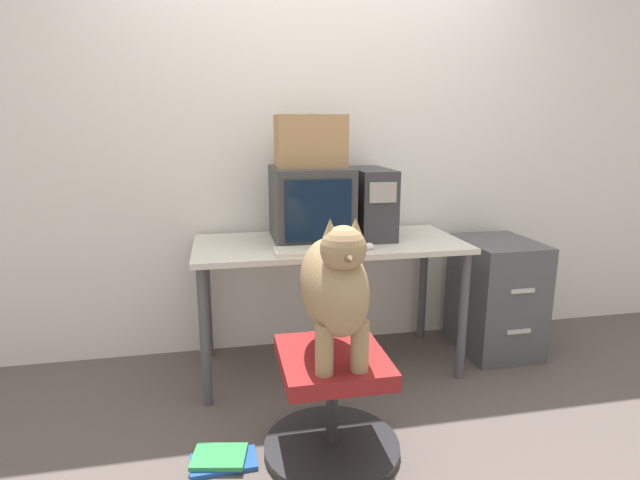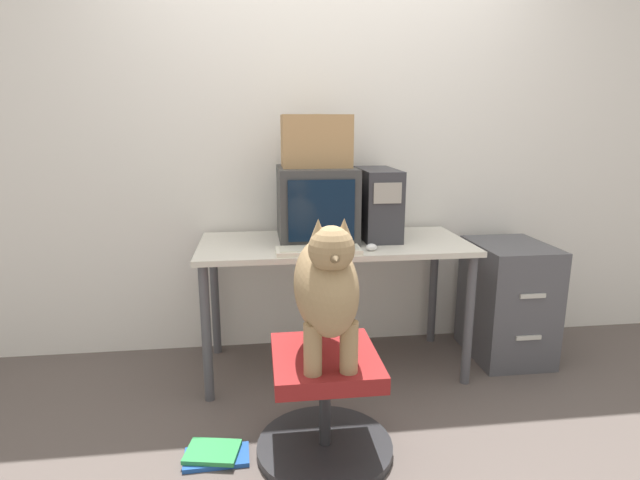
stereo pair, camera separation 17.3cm
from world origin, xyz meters
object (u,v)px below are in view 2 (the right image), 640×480
(office_chair, at_px, (325,404))
(cardboard_box, at_px, (316,141))
(dog, at_px, (326,284))
(filing_cabinet, at_px, (507,300))
(keyboard, at_px, (318,250))
(crt_monitor, at_px, (316,204))
(book_stack_floor, at_px, (215,455))
(pc_tower, at_px, (377,203))

(office_chair, relative_size, cardboard_box, 1.60)
(dog, height_order, filing_cabinet, dog)
(dog, bearing_deg, keyboard, 86.05)
(keyboard, distance_m, office_chair, 0.76)
(crt_monitor, relative_size, keyboard, 1.08)
(keyboard, relative_size, book_stack_floor, 1.53)
(crt_monitor, bearing_deg, pc_tower, 4.50)
(pc_tower, distance_m, office_chair, 1.21)
(dog, relative_size, cardboard_box, 1.62)
(dog, xyz_separation_m, book_stack_floor, (-0.47, 0.04, -0.76))
(office_chair, relative_size, filing_cabinet, 0.84)
(cardboard_box, bearing_deg, keyboard, -94.63)
(dog, relative_size, filing_cabinet, 0.85)
(pc_tower, height_order, book_stack_floor, pc_tower)
(crt_monitor, distance_m, filing_cabinet, 1.31)
(filing_cabinet, xyz_separation_m, book_stack_floor, (-1.70, -0.79, -0.33))
(filing_cabinet, bearing_deg, pc_tower, 175.32)
(pc_tower, xyz_separation_m, cardboard_box, (-0.36, -0.02, 0.35))
(keyboard, xyz_separation_m, dog, (-0.04, -0.56, 0.01))
(office_chair, bearing_deg, cardboard_box, 85.67)
(pc_tower, relative_size, cardboard_box, 1.19)
(crt_monitor, xyz_separation_m, cardboard_box, (-0.00, 0.00, 0.34))
(pc_tower, distance_m, keyboard, 0.54)
(keyboard, distance_m, filing_cabinet, 1.29)
(pc_tower, height_order, cardboard_box, cardboard_box)
(keyboard, xyz_separation_m, filing_cabinet, (1.19, 0.26, -0.42))
(filing_cabinet, distance_m, cardboard_box, 1.51)
(pc_tower, relative_size, office_chair, 0.75)
(office_chair, bearing_deg, crt_monitor, 85.65)
(crt_monitor, height_order, keyboard, crt_monitor)
(dog, bearing_deg, filing_cabinet, 33.97)
(office_chair, height_order, filing_cabinet, filing_cabinet)
(crt_monitor, height_order, office_chair, crt_monitor)
(crt_monitor, height_order, pc_tower, crt_monitor)
(dog, xyz_separation_m, cardboard_box, (0.06, 0.87, 0.53))
(crt_monitor, height_order, book_stack_floor, crt_monitor)
(office_chair, bearing_deg, pc_tower, 64.09)
(book_stack_floor, bearing_deg, keyboard, 45.61)
(filing_cabinet, relative_size, book_stack_floor, 2.50)
(pc_tower, bearing_deg, book_stack_floor, -136.31)
(cardboard_box, distance_m, book_stack_floor, 1.62)
(pc_tower, xyz_separation_m, dog, (-0.42, -0.89, -0.18))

